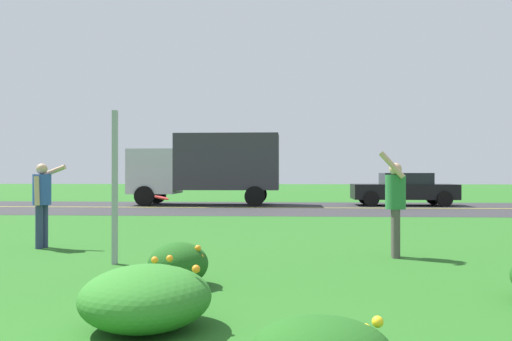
% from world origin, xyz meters
% --- Properties ---
extents(ground_plane, '(120.00, 120.00, 0.00)m').
position_xyz_m(ground_plane, '(0.00, 10.17, 0.00)').
color(ground_plane, '#26601E').
extents(highway_strip, '(120.00, 8.81, 0.01)m').
position_xyz_m(highway_strip, '(0.00, 20.33, 0.00)').
color(highway_strip, '#2D2D30').
rests_on(highway_strip, ground).
extents(highway_center_stripe, '(120.00, 0.16, 0.00)m').
position_xyz_m(highway_center_stripe, '(0.00, 20.33, 0.01)').
color(highway_center_stripe, yellow).
rests_on(highway_center_stripe, ground).
extents(daylily_clump_front_center, '(1.20, 1.29, 0.64)m').
position_xyz_m(daylily_clump_front_center, '(0.19, 3.03, 0.29)').
color(daylily_clump_front_center, '#2D7526').
rests_on(daylily_clump_front_center, ground).
extents(daylily_clump_mid_center, '(0.76, 0.78, 0.55)m').
position_xyz_m(daylily_clump_mid_center, '(0.10, 4.91, 0.28)').
color(daylily_clump_mid_center, '#1E5619').
rests_on(daylily_clump_mid_center, ground).
extents(sign_post_near_path, '(0.07, 0.10, 2.42)m').
position_xyz_m(sign_post_near_path, '(-1.23, 6.45, 1.21)').
color(sign_post_near_path, '#93969B').
rests_on(sign_post_near_path, ground).
extents(person_thrower_blue_shirt, '(0.57, 0.51, 1.61)m').
position_xyz_m(person_thrower_blue_shirt, '(-3.20, 8.14, 0.97)').
color(person_thrower_blue_shirt, '#2D4C9E').
rests_on(person_thrower_blue_shirt, ground).
extents(person_catcher_green_shirt, '(0.48, 0.51, 1.80)m').
position_xyz_m(person_catcher_green_shirt, '(3.30, 7.39, 0.97)').
color(person_catcher_green_shirt, '#287038').
rests_on(person_catcher_green_shirt, ground).
extents(frisbee_red, '(0.27, 0.27, 0.09)m').
position_xyz_m(frisbee_red, '(-0.87, 8.07, 0.97)').
color(frisbee_red, red).
extents(car_black_center_left, '(4.50, 2.00, 1.45)m').
position_xyz_m(car_black_center_left, '(6.65, 22.31, 0.74)').
color(car_black_center_left, black).
rests_on(car_black_center_left, ground).
extents(box_truck_silver, '(6.70, 2.46, 3.20)m').
position_xyz_m(box_truck_silver, '(-2.14, 22.31, 1.80)').
color(box_truck_silver, '#B7BABF').
rests_on(box_truck_silver, ground).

